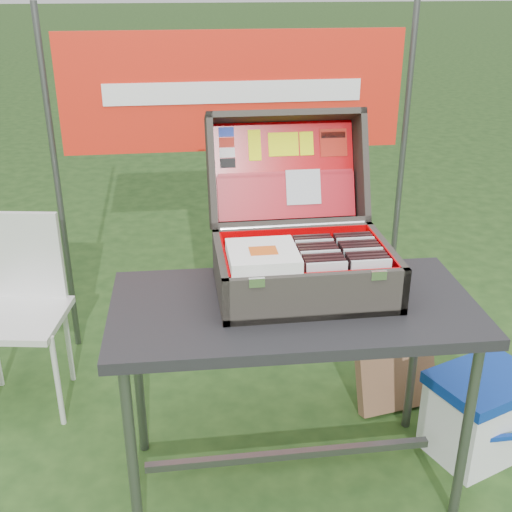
{
  "coord_description": "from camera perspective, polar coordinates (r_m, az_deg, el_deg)",
  "views": [
    {
      "loc": [
        -0.3,
        -1.93,
        1.82
      ],
      "look_at": [
        -0.03,
        0.1,
        0.9
      ],
      "focal_mm": 45.0,
      "sensor_mm": 36.0,
      "label": 1
    }
  ],
  "objects": [
    {
      "name": "suitcase_liner_wall_back",
      "position": [
        2.41,
        3.4,
        0.93
      ],
      "size": [
        0.56,
        0.01,
        0.14
      ],
      "primitive_type": "cube",
      "color": "#DC0006",
      "rests_on": "suitcase_base_bottom"
    },
    {
      "name": "suitcase_base_wall_left",
      "position": [
        2.2,
        -3.17,
        -1.68
      ],
      "size": [
        0.02,
        0.43,
        0.16
      ],
      "primitive_type": "cube",
      "color": "#48433B",
      "rests_on": "table_top"
    },
    {
      "name": "cd_right_8",
      "position": [
        2.29,
        8.72,
        -0.16
      ],
      "size": [
        0.13,
        0.01,
        0.15
      ],
      "primitive_type": "cube",
      "color": "silver",
      "rests_on": "suitcase_liner_floor"
    },
    {
      "name": "suitcase_lid_rim_far",
      "position": [
        2.52,
        2.53,
        12.33
      ],
      "size": [
        0.61,
        0.16,
        0.08
      ],
      "primitive_type": "cube",
      "rotation": [
        -1.95,
        0.0,
        0.0
      ],
      "color": "#48433B",
      "rests_on": "suitcase_lid_back"
    },
    {
      "name": "suitcase_pocket_edge",
      "position": [
        2.52,
        2.65,
        7.29
      ],
      "size": [
        0.53,
        0.03,
        0.03
      ],
      "primitive_type": "cube",
      "rotation": [
        -1.95,
        0.0,
        0.0
      ],
      "color": "#A50811",
      "rests_on": "suitcase_lid_pocket"
    },
    {
      "name": "suitcase_base_wall_front",
      "position": [
        2.06,
        5.43,
        -3.67
      ],
      "size": [
        0.61,
        0.02,
        0.16
      ],
      "primitive_type": "cube",
      "color": "#48433B",
      "rests_on": "table_top"
    },
    {
      "name": "chair_leg_br",
      "position": [
        3.18,
        -16.37,
        -7.19
      ],
      "size": [
        0.02,
        0.02,
        0.44
      ],
      "primitive_type": "cylinder",
      "color": "silver",
      "rests_on": "ground"
    },
    {
      "name": "suitcase_lid_rim_near",
      "position": [
        2.48,
        2.97,
        2.97
      ],
      "size": [
        0.61,
        0.16,
        0.08
      ],
      "primitive_type": "cube",
      "rotation": [
        -1.95,
        0.0,
        0.0
      ],
      "color": "#48433B",
      "rests_on": "suitcase_lid_back"
    },
    {
      "name": "songbook_4",
      "position": [
        2.1,
        0.61,
        0.12
      ],
      "size": [
        0.23,
        0.23,
        0.0
      ],
      "primitive_type": "cube",
      "color": "white",
      "rests_on": "suitcase_base_wall_front"
    },
    {
      "name": "songbook_graphic",
      "position": [
        2.08,
        0.65,
        0.49
      ],
      "size": [
        0.09,
        0.07,
        0.0
      ],
      "primitive_type": "cube",
      "color": "#D85919",
      "rests_on": "songbook_7"
    },
    {
      "name": "suitcase_liner_wall_front",
      "position": [
        2.07,
        5.35,
        -3.19
      ],
      "size": [
        0.56,
        0.01,
        0.14
      ],
      "primitive_type": "cube",
      "color": "#DC0006",
      "rests_on": "suitcase_base_bottom"
    },
    {
      "name": "chair_seat",
      "position": [
        2.96,
        -20.47,
        -5.28
      ],
      "size": [
        0.45,
        0.45,
        0.03
      ],
      "primitive_type": "cube",
      "rotation": [
        0.0,
        0.0,
        -0.16
      ],
      "color": "silver",
      "rests_on": "ground"
    },
    {
      "name": "lid_sticker_cc_a",
      "position": [
        2.53,
        -2.67,
        10.96
      ],
      "size": [
        0.06,
        0.02,
        0.04
      ],
      "primitive_type": "cube",
      "rotation": [
        -1.95,
        0.0,
        0.0
      ],
      "color": "#1933B2",
      "rests_on": "suitcase_lid_liner"
    },
    {
      "name": "cd_right_5",
      "position": [
        2.23,
        9.21,
        -0.91
      ],
      "size": [
        0.13,
        0.01,
        0.15
      ],
      "primitive_type": "cube",
      "color": "black",
      "rests_on": "suitcase_liner_floor"
    },
    {
      "name": "banner",
      "position": [
        3.07,
        -1.98,
        14.39
      ],
      "size": [
        1.6,
        0.02,
        0.55
      ],
      "primitive_type": "cube",
      "color": "red",
      "rests_on": "banner_post_left"
    },
    {
      "name": "cd_right_2",
      "position": [
        2.17,
        9.73,
        -1.7
      ],
      "size": [
        0.13,
        0.01,
        0.15
      ],
      "primitive_type": "cube",
      "color": "black",
      "rests_on": "suitcase_liner_floor"
    },
    {
      "name": "cd_right_3",
      "position": [
        2.19,
        9.55,
        -1.44
      ],
      "size": [
        0.13,
        0.01,
        0.15
      ],
      "primitive_type": "cube",
      "color": "black",
      "rests_on": "suitcase_liner_floor"
    },
    {
      "name": "cd_left_2",
      "position": [
        2.13,
        5.96,
        -1.95
      ],
      "size": [
        0.13,
        0.01,
        0.15
      ],
      "primitive_type": "cube",
      "color": "black",
      "rests_on": "suitcase_liner_floor"
    },
    {
      "name": "songbook_0",
      "position": [
        2.11,
        0.61,
        -0.38
      ],
      "size": [
        0.23,
        0.23,
        0.0
      ],
      "primitive_type": "cube",
      "color": "white",
      "rests_on": "suitcase_base_wall_front"
    },
    {
      "name": "cd_left_5",
      "position": [
        2.19,
        5.54,
        -1.13
      ],
      "size": [
        0.13,
        0.01,
        0.15
      ],
      "primitive_type": "cube",
      "color": "black",
      "rests_on": "suitcase_liner_floor"
    },
    {
      "name": "cd_left_9",
      "position": [
        2.28,
        5.01,
        -0.12
      ],
      "size": [
        0.13,
        0.01,
        0.15
      ],
      "primitive_type": "cube",
      "color": "black",
      "rests_on": "suitcase_liner_floor"
    },
    {
      "name": "suitcase",
      "position": [
        2.22,
        4.13,
        3.77
      ],
      "size": [
        0.61,
        0.59,
        0.54
      ],
      "primitive_type": null,
      "color": "#48433B",
      "rests_on": "table"
    },
    {
      "name": "table_leg_br",
      "position": [
        2.76,
        13.86,
        -8.37
      ],
      "size": [
        0.04,
        0.04,
        0.74
      ],
      "primitive_type": "cylinder",
      "color": "#59595B",
      "rests_on": "ground"
    },
    {
      "name": "suitcase_lid_rim_left",
      "position": [
        2.46,
        -4.02,
        7.42
      ],
      "size": [
        0.02,
        0.31,
        0.46
      ],
      "primitive_type": "cube",
      "rotation": [
        -1.95,
        0.0,
        0.0
      ],
      "color": "#48433B",
      "rests_on": "suitcase_lid_back"
    },
    {
      "name": "cd_left_0",
      "position": [
        2.09,
        6.25,
        -2.51
      ],
      "size": [
        0.13,
        0.01,
        0.15
      ],
      "primitive_type": "cube",
      "color": "silver",
      "rests_on": "suitcase_liner_floor"
    },
    {
      "name": "suitcase_latch_left",
      "position": [
        1.99,
        0.07,
        -2.37
      ],
      "size": [
        0.05,
        0.01,
        0.03
      ],
      "primitive_type": "cube",
      "color": "silver",
      "rests_on": "suitcase_base_wall_front"
    },
    {
      "name": "cooler_lid",
      "position": [
        2.73,
        19.8,
        -10.47
      ],
      "size": [
        0.49,
        0.44,
        0.05
      ],
      "primitive_type": "cube",
      "rotation": [
        0.0,
        0.0,
        0.37
      ],
      "color": "navy",
      "rests_on": "cooler_body"
    },
    {
      "name": "suitcase_latch_right",
      "position": [
        2.07,
        10.86,
        -1.69
      ],
      "size": [
        0.05,
        0.01,
        0.03
      ],
      "primitive_type": "cube",
      "color": "silver",
      "rests_on": "suitcase_base_wall_front"
    },
    {
      "name": "chair",
      "position": [
        2.97,
        -20.45,
        -5.45
      ],
      "size": [
        0.46,
        0.49,
        0.86
      ],
      "primitive_type": null,
      "rotation": [
        0.0,
        0.0,
        -0.16
      ],
      "color": "silver",
      "rests_on": "ground"
    },
    {
      "name": "lid_sticker_cc_d",
      "position": [
        2.52,
        -2.53,
        8.26
      ],
      "size": [
        0.06,
        0.02,
        0.04
      ],
      "primitive_type": "cube",
      "rotation": [
        -1.95,
        0.0,
        0.0
      ],
      "color": "black",
      "rests_on": "suitcase_lid_liner"
    },
    {
      "name": "suitcase_lid_back",
      "position": [
        2.56,
        2.48,
        7.54
      ],
      "size": [
        0.61,
        0.18,
        0.41
      ],
      "primitive_type": "cube",
      "rotation": [
        -1.95,
        0.0,
        0.0
      ],
      "color": "#48433B",
      "rests_on": "suitcase_base_wall_back"
    },
    {
      "name": "cd_right_7",
      "position": [
        2.27,
        8.88,
        -0.41
      ],
      "size": [
        0.13,
        0.01,
        0.15
      ],
      "primitive_type": "cube",
      "color": "black",
      "rests_on": "suitcase_liner_floor"
    },
    {
      "name": "suitcase_lid_pocket",
      "position": [
        2.52,
        2.72,
        5.32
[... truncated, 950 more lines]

